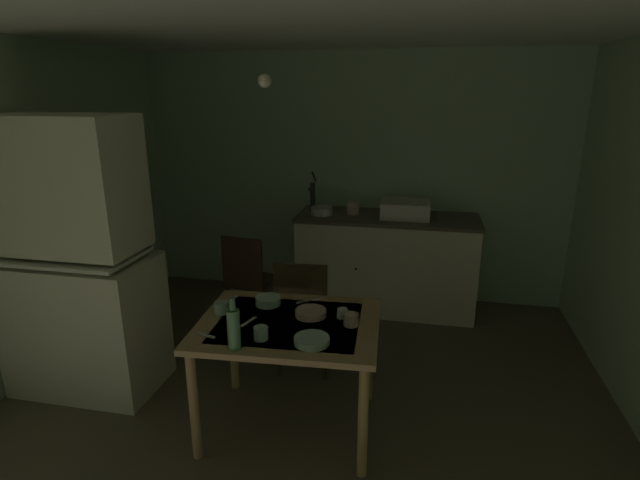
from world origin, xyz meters
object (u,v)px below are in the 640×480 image
Objects in this scene: serving_bowl_wide at (311,313)px; sink_basin at (405,209)px; chair_far_side at (303,313)px; mixing_bowl_counter at (322,211)px; chair_by_counter at (250,279)px; hutch_cabinet at (78,268)px; glass_bottle at (234,328)px; mug_dark at (221,308)px; dining_table at (289,336)px; hand_pump at (313,194)px.

sink_basin is at bearing 74.92° from serving_bowl_wide.
serving_bowl_wide is (0.18, -0.54, 0.27)m from chair_far_side.
chair_far_side is (0.11, -1.22, -0.48)m from mixing_bowl_counter.
chair_by_counter reaches higher than serving_bowl_wide.
serving_bowl_wide is (-0.49, -1.82, -0.25)m from sink_basin.
hutch_cabinet reaches higher than chair_by_counter.
hutch_cabinet is 1.43m from glass_bottle.
mug_dark is (0.26, -1.23, 0.30)m from chair_by_counter.
chair_far_side is 3.05× the size of glass_bottle.
hutch_cabinet reaches higher than mug_dark.
dining_table is at bearing -107.36° from sink_basin.
glass_bottle is (-0.80, -2.29, -0.15)m from sink_basin.
sink_basin is 2.05m from dining_table.
mixing_bowl_counter is 0.23× the size of chair_far_side.
sink_basin is 0.39× the size of dining_table.
hand_pump is at bearing 59.52° from chair_by_counter.
sink_basin reaches higher than chair_far_side.
mug_dark is at bearing -118.88° from sink_basin.
serving_bowl_wide is at bearing 44.07° from dining_table.
hand_pump is at bearing 102.07° from serving_bowl_wide.
hand_pump reaches higher than chair_by_counter.
dining_table is 1.46m from chair_by_counter.
glass_bottle is (0.24, -0.40, 0.09)m from mug_dark.
mug_dark is (-0.15, -1.93, -0.33)m from hand_pump.
hutch_cabinet is 1.70× the size of dining_table.
chair_by_counter reaches higher than mug_dark.
chair_by_counter is (-0.70, 1.26, -0.18)m from dining_table.
chair_far_side is (-0.07, 0.65, -0.16)m from dining_table.
hutch_cabinet reaches higher than chair_far_side.
mixing_bowl_counter is 1.87m from mug_dark.
chair_by_counter is 1.44m from serving_bowl_wide.
chair_far_side is 10.40× the size of mug_dark.
hand_pump reaches higher than mug_dark.
chair_far_side reaches higher than serving_bowl_wide.
sink_basin is 2.18× the size of mixing_bowl_counter.
serving_bowl_wide is 0.56m from mug_dark.
mixing_bowl_counter is 0.23× the size of chair_by_counter.
glass_bottle is at bearing -58.97° from mug_dark.
sink_basin is at bearing 70.72° from glass_bottle.
glass_bottle is (-0.02, -2.24, -0.11)m from mixing_bowl_counter.
dining_table is at bearing -135.93° from serving_bowl_wide.
hutch_cabinet is at bearing 158.02° from glass_bottle.
hand_pump is 1.47m from chair_far_side.
serving_bowl_wide is at bearing -77.93° from hand_pump.
hutch_cabinet is at bearing -128.21° from mixing_bowl_counter.
hand_pump reaches higher than glass_bottle.
hutch_cabinet reaches higher than glass_bottle.
chair_far_side is (1.45, 0.48, -0.42)m from hutch_cabinet.
chair_by_counter is at bearing -130.56° from mixing_bowl_counter.
chair_by_counter is 1.75m from glass_bottle.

